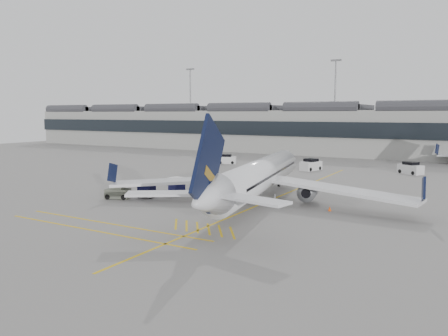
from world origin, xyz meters
The scene contains 18 objects.
ground centered at (0.00, 0.00, 0.00)m, with size 220.00×220.00×0.00m, color gray.
terminal centered at (0.00, 71.93, 6.14)m, with size 200.00×20.45×12.40m.
light_masts centered at (-1.67, 86.00, 14.49)m, with size 113.00×0.60×25.45m.
apron_markings centered at (10.00, 10.00, 0.01)m, with size 0.25×60.00×0.01m, color gold.
airliner_main centered at (9.28, 5.72, 3.01)m, with size 34.66×38.21×10.25m.
belt_loader centered at (2.87, 11.82, 0.60)m, with size 5.19×2.69×2.05m.
baggage_cart_a centered at (-0.49, 10.72, 0.86)m, with size 1.83×1.66×1.61m.
baggage_cart_b centered at (-3.87, 1.77, 1.10)m, with size 2.22×1.96×2.04m.
baggage_cart_c centered at (-0.48, 9.50, 0.91)m, with size 1.98×1.81×1.70m.
baggage_cart_d centered at (-2.56, 6.17, 1.08)m, with size 2.30×2.09×2.01m.
ramp_agent_a centered at (5.27, 5.09, 1.00)m, with size 0.73×0.48×2.00m, color orange.
ramp_agent_b centered at (1.84, 3.79, 0.95)m, with size 0.92×0.72×1.90m, color orange.
pushback_tug centered at (-6.43, -0.53, 0.70)m, with size 3.23×2.61×1.57m.
safety_cone_nose centered at (10.45, 21.43, 0.28)m, with size 0.40×0.40×0.56m, color #F24C0A.
safety_cone_engine centered at (17.79, 5.61, 0.25)m, with size 0.36×0.36×0.50m, color #F24C0A.
service_van_left centered at (-13.39, 38.31, 0.86)m, with size 4.18×3.16×1.93m.
service_van_mid centered at (5.03, 36.84, 0.95)m, with size 3.25×4.56×2.12m.
service_van_right centered at (21.33, 40.77, 0.93)m, with size 4.49×3.91×2.08m.
Camera 1 is at (30.77, -39.09, 10.23)m, focal length 35.00 mm.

